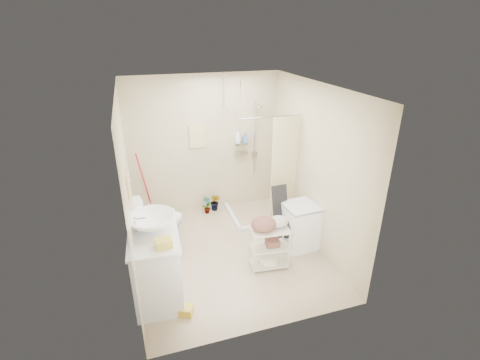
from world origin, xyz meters
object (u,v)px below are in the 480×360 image
at_px(vanity, 157,263).
at_px(laundry_rack, 269,244).
at_px(toilet, 158,221).
at_px(washing_machine, 299,226).

height_order(vanity, laundry_rack, vanity).
xyz_separation_m(toilet, washing_machine, (2.18, -0.77, -0.05)).
bearing_deg(toilet, vanity, 173.84).
bearing_deg(washing_machine, toilet, 156.72).
height_order(vanity, washing_machine, vanity).
distance_m(washing_machine, laundry_rack, 0.75).
xyz_separation_m(toilet, laundry_rack, (1.51, -1.12, -0.03)).
distance_m(toilet, washing_machine, 2.31).
distance_m(vanity, washing_machine, 2.35).
relative_size(vanity, laundry_rack, 1.43).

